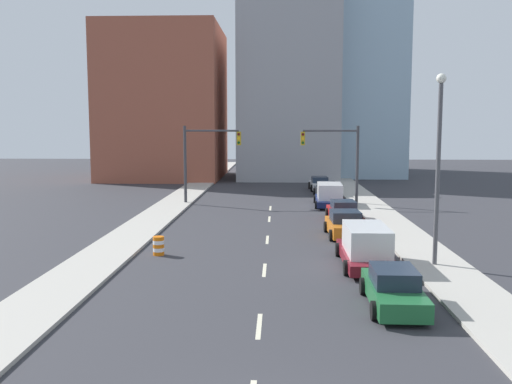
{
  "coord_description": "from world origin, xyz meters",
  "views": [
    {
      "loc": [
        0.59,
        -10.7,
        6.48
      ],
      "look_at": [
        -0.83,
        26.0,
        2.2
      ],
      "focal_mm": 40.0,
      "sensor_mm": 36.0,
      "label": 1
    }
  ],
  "objects_px": {
    "street_lamp": "(438,157)",
    "box_truck_maroon": "(366,247)",
    "sedan_orange": "(345,225)",
    "box_truck_navy": "(330,195)",
    "traffic_signal_left": "(201,153)",
    "traffic_barrel": "(159,246)",
    "traffic_signal_right": "(341,154)",
    "sedan_gray": "(327,190)",
    "sedan_green": "(394,289)",
    "sedan_red": "(343,211)",
    "sedan_white": "(320,184)"
  },
  "relations": [
    {
      "from": "sedan_orange",
      "to": "box_truck_navy",
      "type": "bearing_deg",
      "value": 87.23
    },
    {
      "from": "sedan_red",
      "to": "box_truck_navy",
      "type": "bearing_deg",
      "value": 90.18
    },
    {
      "from": "box_truck_navy",
      "to": "box_truck_maroon",
      "type": "bearing_deg",
      "value": -88.36
    },
    {
      "from": "sedan_orange",
      "to": "street_lamp",
      "type": "bearing_deg",
      "value": -67.57
    },
    {
      "from": "traffic_signal_left",
      "to": "sedan_orange",
      "type": "xyz_separation_m",
      "value": [
        10.31,
        -13.58,
        -3.53
      ]
    },
    {
      "from": "traffic_signal_left",
      "to": "sedan_orange",
      "type": "distance_m",
      "value": 17.41
    },
    {
      "from": "traffic_barrel",
      "to": "box_truck_navy",
      "type": "height_order",
      "value": "box_truck_navy"
    },
    {
      "from": "traffic_barrel",
      "to": "traffic_signal_right",
      "type": "bearing_deg",
      "value": 59.44
    },
    {
      "from": "traffic_signal_left",
      "to": "street_lamp",
      "type": "height_order",
      "value": "street_lamp"
    },
    {
      "from": "traffic_signal_left",
      "to": "sedan_green",
      "type": "relative_size",
      "value": 1.36
    },
    {
      "from": "street_lamp",
      "to": "sedan_gray",
      "type": "distance_m",
      "value": 26.77
    },
    {
      "from": "traffic_signal_right",
      "to": "sedan_orange",
      "type": "relative_size",
      "value": 1.46
    },
    {
      "from": "traffic_signal_left",
      "to": "traffic_signal_right",
      "type": "xyz_separation_m",
      "value": [
        11.49,
        0.0,
        0.0
      ]
    },
    {
      "from": "sedan_green",
      "to": "sedan_red",
      "type": "height_order",
      "value": "sedan_green"
    },
    {
      "from": "sedan_orange",
      "to": "sedan_gray",
      "type": "bearing_deg",
      "value": 86.6
    },
    {
      "from": "street_lamp",
      "to": "sedan_white",
      "type": "relative_size",
      "value": 2.0
    },
    {
      "from": "street_lamp",
      "to": "traffic_signal_left",
      "type": "bearing_deg",
      "value": 123.08
    },
    {
      "from": "traffic_signal_left",
      "to": "sedan_red",
      "type": "relative_size",
      "value": 1.42
    },
    {
      "from": "street_lamp",
      "to": "box_truck_maroon",
      "type": "xyz_separation_m",
      "value": [
        -3.14,
        0.07,
        -4.14
      ]
    },
    {
      "from": "traffic_signal_right",
      "to": "traffic_signal_left",
      "type": "bearing_deg",
      "value": 180.0
    },
    {
      "from": "traffic_signal_left",
      "to": "sedan_green",
      "type": "distance_m",
      "value": 28.94
    },
    {
      "from": "box_truck_maroon",
      "to": "box_truck_navy",
      "type": "relative_size",
      "value": 1.04
    },
    {
      "from": "street_lamp",
      "to": "sedan_white",
      "type": "height_order",
      "value": "street_lamp"
    },
    {
      "from": "traffic_signal_right",
      "to": "sedan_red",
      "type": "distance_m",
      "value": 8.68
    },
    {
      "from": "sedan_green",
      "to": "sedan_red",
      "type": "xyz_separation_m",
      "value": [
        0.33,
        18.85,
        -0.03
      ]
    },
    {
      "from": "box_truck_maroon",
      "to": "box_truck_navy",
      "type": "height_order",
      "value": "box_truck_maroon"
    },
    {
      "from": "traffic_barrel",
      "to": "box_truck_maroon",
      "type": "bearing_deg",
      "value": -10.78
    },
    {
      "from": "sedan_white",
      "to": "box_truck_maroon",
      "type": "bearing_deg",
      "value": -91.88
    },
    {
      "from": "traffic_signal_right",
      "to": "sedan_orange",
      "type": "distance_m",
      "value": 14.08
    },
    {
      "from": "sedan_gray",
      "to": "sedan_orange",
      "type": "bearing_deg",
      "value": -94.17
    },
    {
      "from": "traffic_signal_left",
      "to": "traffic_barrel",
      "type": "bearing_deg",
      "value": -88.9
    },
    {
      "from": "sedan_red",
      "to": "sedan_orange",
      "type": "bearing_deg",
      "value": -97.88
    },
    {
      "from": "traffic_signal_right",
      "to": "sedan_gray",
      "type": "xyz_separation_m",
      "value": [
        -0.65,
        5.42,
        -3.6
      ]
    },
    {
      "from": "street_lamp",
      "to": "box_truck_navy",
      "type": "distance_m",
      "value": 20.65
    },
    {
      "from": "traffic_signal_right",
      "to": "street_lamp",
      "type": "relative_size",
      "value": 0.74
    },
    {
      "from": "traffic_barrel",
      "to": "sedan_white",
      "type": "bearing_deg",
      "value": 70.9
    },
    {
      "from": "traffic_signal_left",
      "to": "street_lamp",
      "type": "distance_m",
      "value": 24.88
    },
    {
      "from": "street_lamp",
      "to": "sedan_green",
      "type": "distance_m",
      "value": 7.96
    },
    {
      "from": "box_truck_maroon",
      "to": "box_truck_navy",
      "type": "distance_m",
      "value": 19.92
    },
    {
      "from": "sedan_red",
      "to": "sedan_white",
      "type": "distance_m",
      "value": 18.45
    },
    {
      "from": "traffic_signal_right",
      "to": "sedan_gray",
      "type": "relative_size",
      "value": 1.36
    },
    {
      "from": "street_lamp",
      "to": "sedan_green",
      "type": "height_order",
      "value": "street_lamp"
    },
    {
      "from": "traffic_barrel",
      "to": "sedan_gray",
      "type": "bearing_deg",
      "value": 66.63
    },
    {
      "from": "sedan_red",
      "to": "traffic_signal_right",
      "type": "bearing_deg",
      "value": 82.88
    },
    {
      "from": "sedan_orange",
      "to": "box_truck_navy",
      "type": "xyz_separation_m",
      "value": [
        0.22,
        12.74,
        0.19
      ]
    },
    {
      "from": "box_truck_maroon",
      "to": "sedan_red",
      "type": "distance_m",
      "value": 12.9
    },
    {
      "from": "box_truck_navy",
      "to": "traffic_signal_left",
      "type": "bearing_deg",
      "value": 177.33
    },
    {
      "from": "traffic_barrel",
      "to": "street_lamp",
      "type": "relative_size",
      "value": 0.11
    },
    {
      "from": "traffic_barrel",
      "to": "sedan_orange",
      "type": "distance_m",
      "value": 11.26
    },
    {
      "from": "street_lamp",
      "to": "box_truck_navy",
      "type": "bearing_deg",
      "value": 98.66
    }
  ]
}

